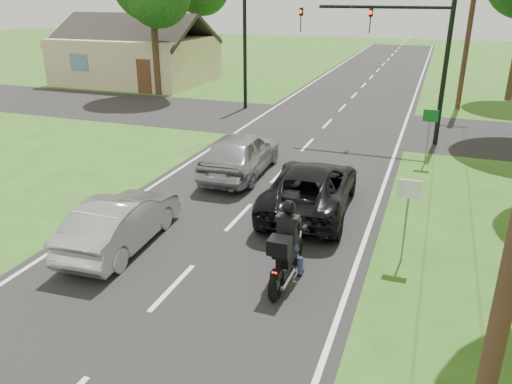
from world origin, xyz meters
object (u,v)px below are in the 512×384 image
at_px(traffic_signal, 401,44).
at_px(utility_pole_far, 471,14).
at_px(silver_suv, 240,153).
at_px(sign_white, 408,201).
at_px(motorcycle_rider, 287,251).
at_px(silver_sedan, 121,221).
at_px(dark_suv, 311,188).
at_px(sign_green, 430,124).

height_order(traffic_signal, utility_pole_far, utility_pole_far).
bearing_deg(utility_pole_far, silver_suv, -117.44).
distance_m(silver_suv, traffic_signal, 8.66).
distance_m(traffic_signal, sign_white, 11.39).
bearing_deg(motorcycle_rider, silver_sedan, 177.34).
xyz_separation_m(dark_suv, sign_green, (3.08, 5.74, 0.87)).
bearing_deg(sign_green, motorcycle_rider, -104.68).
bearing_deg(traffic_signal, sign_white, -82.95).
xyz_separation_m(traffic_signal, sign_green, (1.56, -3.02, -2.54)).
relative_size(dark_suv, traffic_signal, 0.80).
height_order(silver_sedan, silver_suv, silver_suv).
bearing_deg(silver_suv, motorcycle_rider, 117.29).
relative_size(silver_suv, utility_pole_far, 0.47).
height_order(silver_suv, sign_green, sign_green).
distance_m(dark_suv, silver_sedan, 5.59).
relative_size(traffic_signal, utility_pole_far, 0.64).
height_order(dark_suv, utility_pole_far, utility_pole_far).
relative_size(dark_suv, sign_green, 2.42).
bearing_deg(silver_suv, traffic_signal, -128.01).
xyz_separation_m(motorcycle_rider, silver_suv, (-3.64, 6.40, 0.02)).
relative_size(utility_pole_far, sign_green, 4.71).
xyz_separation_m(utility_pole_far, sign_green, (-1.30, -11.02, -3.49)).
bearing_deg(motorcycle_rider, silver_suv, 120.15).
xyz_separation_m(silver_sedan, sign_white, (6.88, 1.63, 0.91)).
relative_size(dark_suv, silver_suv, 1.10).
height_order(utility_pole_far, sign_green, utility_pole_far).
relative_size(silver_sedan, silver_suv, 0.88).
distance_m(silver_sedan, utility_pole_far, 22.72).
height_order(silver_sedan, sign_white, sign_white).
relative_size(motorcycle_rider, sign_white, 1.09).
xyz_separation_m(utility_pole_far, sign_white, (-1.50, -19.02, -3.49)).
height_order(silver_sedan, sign_green, sign_green).
height_order(dark_suv, silver_suv, silver_suv).
bearing_deg(motorcycle_rider, sign_white, 38.79).
height_order(motorcycle_rider, utility_pole_far, utility_pole_far).
bearing_deg(silver_suv, silver_sedan, 79.76).
xyz_separation_m(sign_white, sign_green, (0.20, 8.00, 0.00)).
relative_size(motorcycle_rider, silver_suv, 0.50).
height_order(motorcycle_rider, dark_suv, motorcycle_rider).
bearing_deg(traffic_signal, dark_suv, -99.84).
relative_size(motorcycle_rider, utility_pole_far, 0.23).
xyz_separation_m(silver_sedan, traffic_signal, (5.52, 12.65, 3.45)).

